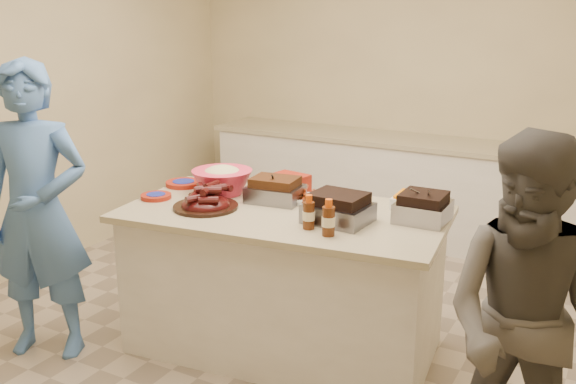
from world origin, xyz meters
The scene contains 19 objects.
room centered at (0.00, 0.00, 0.00)m, with size 4.50×5.00×2.70m, color #D0BE8D, non-canonical shape.
back_counter centered at (0.00, 2.20, 0.45)m, with size 3.60×0.64×0.90m, color silver, non-canonical shape.
island centered at (0.07, -0.06, 0.00)m, with size 1.84×0.97×0.87m, color silver, non-canonical shape.
rib_platter centered at (-0.35, -0.23, 0.87)m, with size 0.38×0.38×0.15m, color #430B0B, non-canonical shape.
pulled_pork_tray centered at (-0.07, 0.08, 0.87)m, with size 0.32×0.24×0.10m, color #47230F.
brisket_tray centered at (0.42, -0.08, 0.87)m, with size 0.33×0.28×0.10m, color black.
roasting_pan centered at (0.82, 0.15, 0.87)m, with size 0.27×0.27×0.11m, color gray.
coleslaw_bowl centered at (-0.44, 0.07, 0.87)m, with size 0.38×0.38×0.26m, color #EC304F, non-canonical shape.
sausage_plate centered at (0.12, 0.21, 0.87)m, with size 0.29×0.29×0.05m, color silver.
mac_cheese_dish centered at (0.73, 0.39, 0.87)m, with size 0.31×0.22×0.08m, color #FF8900.
bbq_bottle_a centered at (0.33, -0.26, 0.87)m, with size 0.06×0.06×0.18m, color #46200C.
bbq_bottle_b centered at (0.47, -0.31, 0.87)m, with size 0.07×0.07×0.19m, color #46200C.
mustard_bottle centered at (-0.20, 0.10, 0.87)m, with size 0.04×0.04×0.12m, color gold.
sauce_bowl centered at (0.07, 0.11, 0.87)m, with size 0.12×0.04×0.12m, color silver.
plate_stack_large centered at (-0.78, 0.10, 0.87)m, with size 0.23×0.23×0.03m, color maroon.
plate_stack_small centered at (-0.74, -0.22, 0.87)m, with size 0.19×0.19×0.03m, color maroon.
plastic_cup centered at (-0.63, 0.24, 0.87)m, with size 0.10×0.09×0.10m, color #935212.
basket_stack centered at (-0.10, 0.31, 0.87)m, with size 0.22×0.17×0.11m, color maroon.
guest_blue centered at (-1.15, -0.76, 0.00)m, with size 0.63×1.74×0.42m, color #4571B4.
Camera 1 is at (1.80, -3.11, 1.99)m, focal length 40.00 mm.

